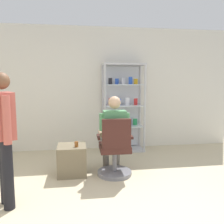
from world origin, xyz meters
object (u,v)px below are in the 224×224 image
at_px(tea_glass, 76,144).
at_px(standing_customer, 4,131).
at_px(office_chair, 115,152).
at_px(storage_crate, 72,160).
at_px(display_cabinet_main, 123,107).
at_px(seated_shopkeeper, 114,131).

relative_size(tea_glass, standing_customer, 0.05).
xyz_separation_m(office_chair, storage_crate, (-0.69, 0.19, -0.15)).
xyz_separation_m(display_cabinet_main, seated_shopkeeper, (-0.41, -1.30, -0.25)).
height_order(office_chair, standing_customer, standing_customer).
bearing_deg(office_chair, seated_shopkeeper, 88.98).
relative_size(display_cabinet_main, standing_customer, 1.17).
bearing_deg(storage_crate, standing_customer, -130.29).
bearing_deg(office_chair, standing_customer, -153.81).
bearing_deg(seated_shopkeeper, standing_customer, -148.92).
relative_size(display_cabinet_main, storage_crate, 3.94).
height_order(office_chair, tea_glass, office_chair).
bearing_deg(standing_customer, storage_crate, 49.71).
bearing_deg(tea_glass, storage_crate, 130.08).
xyz_separation_m(display_cabinet_main, storage_crate, (-1.10, -1.27, -0.72)).
distance_m(seated_shopkeeper, standing_customer, 1.72).
bearing_deg(display_cabinet_main, office_chair, -105.62).
xyz_separation_m(office_chair, seated_shopkeeper, (0.00, 0.16, 0.32)).
bearing_deg(tea_glass, display_cabinet_main, 53.22).
height_order(seated_shopkeeper, standing_customer, standing_customer).
distance_m(office_chair, tea_glass, 0.63).
distance_m(display_cabinet_main, standing_customer, 2.87).
xyz_separation_m(seated_shopkeeper, tea_glass, (-0.61, -0.06, -0.19)).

